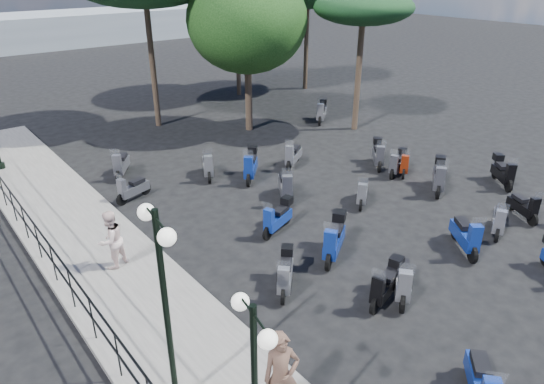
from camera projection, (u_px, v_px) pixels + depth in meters
ground at (361, 241)px, 14.59m from camera, size 120.00×120.00×0.00m
sidewalk at (113, 273)px, 12.99m from camera, size 3.00×30.00×0.15m
railing at (60, 268)px, 11.77m from camera, size 0.04×26.04×1.10m
lamp_post_1 at (165, 303)px, 8.08m from camera, size 0.40×1.20×4.09m
woman at (281, 375)px, 8.51m from camera, size 0.78×0.67×1.81m
pedestrian_far at (111, 240)px, 12.81m from camera, size 0.98×0.89×1.64m
scooter_1 at (386, 284)px, 11.85m from camera, size 1.56×0.70×1.27m
scooter_2 at (285, 274)px, 12.28m from camera, size 1.21×1.22×1.25m
scooter_3 at (334, 240)px, 13.61m from camera, size 1.64×1.19×1.48m
scooter_4 at (132, 189)px, 16.97m from camera, size 1.47×0.65×1.20m
scooter_5 at (121, 165)px, 18.84m from camera, size 1.10×1.44×1.35m
scooter_6 at (481, 384)px, 9.08m from camera, size 1.35×1.19×1.35m
scooter_7 at (403, 281)px, 11.99m from camera, size 1.41×1.18×1.38m
scooter_8 at (278, 218)px, 14.94m from camera, size 1.53×0.77×1.26m
scooter_9 at (251, 166)px, 18.55m from camera, size 1.40×1.44×1.46m
scooter_10 at (208, 166)px, 18.73m from camera, size 0.97×1.57×1.38m
scooter_13 at (499, 221)px, 14.84m from camera, size 1.50×0.89×1.30m
scooter_14 at (362, 193)px, 16.67m from camera, size 1.27×1.03×1.22m
scooter_15 at (286, 187)px, 16.91m from camera, size 1.17×1.60×1.48m
scooter_16 at (293, 156)px, 19.72m from camera, size 1.48×1.02×1.35m
scooter_18 at (524, 207)px, 15.74m from camera, size 0.81×1.37×1.19m
scooter_19 at (466, 236)px, 13.92m from camera, size 1.18×1.50×1.43m
scooter_20 at (378, 155)px, 19.75m from camera, size 1.29×1.33×1.35m
scooter_21 at (397, 163)px, 19.00m from camera, size 1.47×0.76×1.23m
scooter_23 at (503, 172)px, 18.08m from camera, size 1.21×1.39×1.34m
scooter_24 at (439, 177)px, 17.58m from camera, size 1.61×1.21×1.47m
scooter_25 at (405, 164)px, 19.04m from camera, size 1.28×0.95×1.20m
scooter_26 at (322, 112)px, 25.22m from camera, size 1.49×1.27×1.42m
broadleaf_tree at (247, 21)px, 22.11m from camera, size 5.57×5.57×7.54m
pine_3 at (363, 8)px, 21.94m from camera, size 4.58×4.58×6.56m
distant_hills at (2, 33)px, 45.61m from camera, size 70.00×8.00×3.00m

